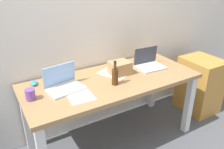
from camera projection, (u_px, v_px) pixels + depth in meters
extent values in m
plane|color=#515459|center=(112.00, 138.00, 2.57)|extent=(8.00, 8.00, 0.00)
cube|color=silver|center=(91.00, 15.00, 2.35)|extent=(5.20, 0.08, 2.60)
cube|color=#A37A4C|center=(112.00, 81.00, 2.26)|extent=(1.74, 0.74, 0.04)
cube|color=silver|center=(189.00, 105.00, 2.55)|extent=(0.07, 0.07, 0.70)
cube|color=silver|center=(27.00, 121.00, 2.29)|extent=(0.07, 0.07, 0.70)
cube|color=silver|center=(153.00, 83.00, 3.03)|extent=(0.07, 0.07, 0.70)
cube|color=silver|center=(66.00, 89.00, 2.05)|extent=(0.34, 0.25, 0.02)
cube|color=#8CB7EA|center=(59.00, 74.00, 2.08)|extent=(0.32, 0.08, 0.20)
cube|color=silver|center=(151.00, 67.00, 2.49)|extent=(0.30, 0.23, 0.02)
cube|color=#333842|center=(146.00, 55.00, 2.54)|extent=(0.29, 0.04, 0.19)
cylinder|color=#47280F|center=(115.00, 77.00, 2.12)|extent=(0.06, 0.06, 0.15)
cylinder|color=#47280F|center=(115.00, 66.00, 2.07)|extent=(0.03, 0.03, 0.07)
cylinder|color=black|center=(115.00, 62.00, 2.06)|extent=(0.03, 0.03, 0.01)
ellipsoid|color=#338CC6|center=(34.00, 83.00, 2.14)|extent=(0.07, 0.11, 0.03)
cube|color=tan|center=(120.00, 68.00, 2.33)|extent=(0.20, 0.17, 0.13)
cylinder|color=#724799|center=(30.00, 95.00, 1.89)|extent=(0.08, 0.08, 0.09)
cube|color=white|center=(114.00, 73.00, 2.37)|extent=(0.31, 0.36, 0.00)
cube|color=white|center=(79.00, 94.00, 1.98)|extent=(0.23, 0.31, 0.00)
cube|color=#C68938|center=(199.00, 85.00, 2.97)|extent=(0.40, 0.48, 0.71)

